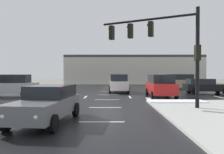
# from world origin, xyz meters

# --- Properties ---
(ground_plane) EXTENTS (120.00, 120.00, 0.00)m
(ground_plane) POSITION_xyz_m (0.00, 0.00, 0.00)
(ground_plane) COLOR slate
(road_asphalt) EXTENTS (44.00, 44.00, 0.02)m
(road_asphalt) POSITION_xyz_m (0.00, 0.00, 0.01)
(road_asphalt) COLOR black
(road_asphalt) RESTS_ON ground_plane
(snow_strip_curbside) EXTENTS (4.00, 1.60, 0.06)m
(snow_strip_curbside) POSITION_xyz_m (5.00, -4.00, 0.17)
(snow_strip_curbside) COLOR white
(snow_strip_curbside) RESTS_ON sidewalk_corner
(lane_markings) EXTENTS (36.15, 36.15, 0.01)m
(lane_markings) POSITION_xyz_m (1.20, -1.38, 0.02)
(lane_markings) COLOR silver
(lane_markings) RESTS_ON road_asphalt
(traffic_signal_mast) EXTENTS (5.73, 2.98, 5.85)m
(traffic_signal_mast) POSITION_xyz_m (3.53, -5.91, 4.22)
(traffic_signal_mast) COLOR black
(traffic_signal_mast) RESTS_ON sidewalk_corner
(strip_building_background) EXTENTS (27.99, 8.00, 5.85)m
(strip_building_background) POSITION_xyz_m (4.70, 26.98, 2.92)
(strip_building_background) COLOR beige
(strip_building_background) RESTS_ON ground_plane
(suv_white) EXTENTS (2.26, 4.88, 2.03)m
(suv_white) POSITION_xyz_m (1.09, 5.15, 1.09)
(suv_white) COLOR white
(suv_white) RESTS_ON road_asphalt
(suv_red) EXTENTS (2.24, 4.87, 2.03)m
(suv_red) POSITION_xyz_m (4.75, 0.04, 1.09)
(suv_red) COLOR #B21919
(suv_red) RESTS_ON road_asphalt
(sedan_black) EXTENTS (4.56, 2.06, 1.58)m
(sedan_black) POSITION_xyz_m (10.04, 3.05, 0.85)
(sedan_black) COLOR black
(sedan_black) RESTS_ON road_asphalt
(sedan_grey) EXTENTS (2.34, 4.65, 1.58)m
(sedan_grey) POSITION_xyz_m (-2.38, -9.94, 0.85)
(sedan_grey) COLOR slate
(sedan_grey) RESTS_ON road_asphalt
(suv_tan) EXTENTS (5.00, 2.62, 2.03)m
(suv_tan) POSITION_xyz_m (9.57, 10.29, 1.09)
(suv_tan) COLOR tan
(suv_tan) RESTS_ON road_asphalt
(suv_silver) EXTENTS (4.95, 2.46, 2.03)m
(suv_silver) POSITION_xyz_m (-8.97, 0.25, 1.09)
(suv_silver) COLOR #B7BABF
(suv_silver) RESTS_ON road_asphalt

